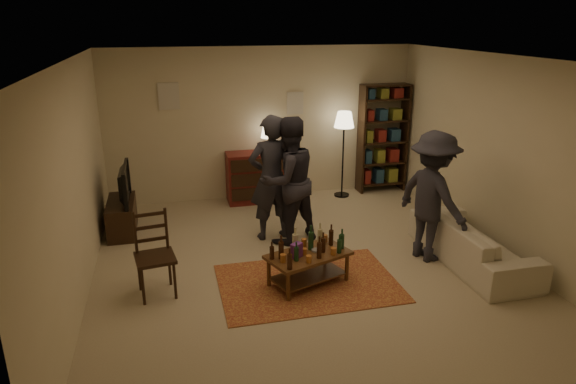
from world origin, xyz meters
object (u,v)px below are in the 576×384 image
object	(u,v)px
person_left	(271,178)
person_by_sofa	(432,197)
dining_chair	(154,251)
tv_stand	(121,209)
coffee_table	(308,256)
bookshelf	(383,137)
floor_lamp	(344,125)
person_right	(288,181)
sofa	(472,241)
dresser	(256,176)

from	to	relation	value
person_left	person_by_sofa	bearing A→B (deg)	141.75
dining_chair	tv_stand	bearing A→B (deg)	95.81
coffee_table	tv_stand	xyz separation A→B (m)	(-2.33, 2.26, 0.00)
coffee_table	bookshelf	bearing A→B (deg)	53.94
person_by_sofa	coffee_table	bearing A→B (deg)	83.44
floor_lamp	person_right	bearing A→B (deg)	-129.94
sofa	person_by_sofa	xyz separation A→B (m)	(-0.50, 0.27, 0.58)
tv_stand	dresser	xyz separation A→B (m)	(2.25, 0.91, 0.09)
dining_chair	person_by_sofa	xyz separation A→B (m)	(3.64, 0.09, 0.34)
dresser	person_by_sofa	world-z (taller)	person_by_sofa
dresser	person_left	distance (m)	1.72
person_left	person_by_sofa	size ratio (longest dim) A/B	1.05
coffee_table	dresser	bearing A→B (deg)	91.48
sofa	floor_lamp	bearing A→B (deg)	14.62
floor_lamp	person_right	world-z (taller)	person_right
floor_lamp	dining_chair	bearing A→B (deg)	-139.83
coffee_table	person_left	bearing A→B (deg)	95.23
dresser	person_right	size ratio (longest dim) A/B	0.73
coffee_table	dining_chair	world-z (taller)	dining_chair
person_by_sofa	bookshelf	bearing A→B (deg)	-27.46
dresser	bookshelf	world-z (taller)	bookshelf
floor_lamp	sofa	distance (m)	3.28
tv_stand	floor_lamp	world-z (taller)	floor_lamp
person_left	floor_lamp	bearing A→B (deg)	-143.80
floor_lamp	sofa	world-z (taller)	floor_lamp
person_right	sofa	bearing A→B (deg)	129.73
tv_stand	person_left	bearing A→B (deg)	-18.66
bookshelf	floor_lamp	world-z (taller)	bookshelf
tv_stand	sofa	world-z (taller)	tv_stand
coffee_table	dresser	world-z (taller)	dresser
dining_chair	bookshelf	size ratio (longest dim) A/B	0.52
person_left	person_right	xyz separation A→B (m)	(0.21, -0.18, -0.00)
person_right	person_by_sofa	bearing A→B (deg)	129.41
floor_lamp	person_right	size ratio (longest dim) A/B	0.85
coffee_table	floor_lamp	bearing A→B (deg)	63.61
person_left	tv_stand	bearing A→B (deg)	-25.60
person_by_sofa	tv_stand	bearing A→B (deg)	48.24
floor_lamp	sofa	xyz separation A→B (m)	(0.79, -3.02, -1.03)
floor_lamp	dresser	bearing A→B (deg)	176.50
dresser	bookshelf	xyz separation A→B (m)	(2.44, 0.07, 0.56)
bookshelf	person_by_sofa	world-z (taller)	bookshelf
dining_chair	person_by_sofa	world-z (taller)	person_by_sofa
dining_chair	dresser	bearing A→B (deg)	50.95
dresser	sofa	world-z (taller)	dresser
tv_stand	dresser	world-z (taller)	dresser
person_left	person_by_sofa	world-z (taller)	person_left
dining_chair	dresser	distance (m)	3.41
sofa	person_left	distance (m)	2.92
sofa	person_right	size ratio (longest dim) A/B	1.12
sofa	person_by_sofa	size ratio (longest dim) A/B	1.17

